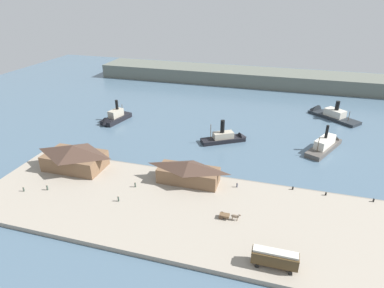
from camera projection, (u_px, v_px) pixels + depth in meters
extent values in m
plane|color=slate|center=(197.00, 170.00, 105.65)|extent=(320.00, 320.00, 0.00)
cube|color=#9E9384|center=(175.00, 209.00, 86.35)|extent=(110.00, 36.00, 1.20)
cube|color=gray|center=(194.00, 174.00, 102.32)|extent=(110.00, 0.80, 1.00)
cube|color=brown|center=(75.00, 161.00, 103.75)|extent=(18.15, 10.75, 4.95)
pyramid|color=#473328|center=(73.00, 150.00, 102.05)|extent=(18.51, 11.29, 2.89)
cube|color=brown|center=(188.00, 175.00, 96.29)|extent=(17.76, 7.09, 4.43)
pyramid|color=#473328|center=(188.00, 165.00, 94.84)|extent=(18.12, 7.45, 2.23)
cube|color=#4C381E|center=(275.00, 258.00, 66.89)|extent=(9.40, 2.73, 2.69)
cube|color=beige|center=(276.00, 252.00, 66.20)|extent=(9.03, 1.91, 0.50)
cylinder|color=black|center=(290.00, 263.00, 68.03)|extent=(0.90, 0.18, 0.90)
cylinder|color=black|center=(290.00, 273.00, 65.67)|extent=(0.90, 0.18, 0.90)
cylinder|color=black|center=(258.00, 257.00, 69.68)|extent=(0.90, 0.18, 0.90)
cylinder|color=black|center=(257.00, 266.00, 67.31)|extent=(0.90, 0.18, 0.90)
cube|color=brown|center=(224.00, 215.00, 81.62)|extent=(2.47, 1.56, 0.50)
cylinder|color=#4C3828|center=(222.00, 214.00, 82.59)|extent=(1.20, 0.10, 1.20)
cylinder|color=#4C3828|center=(221.00, 217.00, 81.24)|extent=(1.20, 0.10, 1.20)
ellipsoid|color=#7A6651|center=(235.00, 216.00, 80.85)|extent=(2.00, 0.70, 0.90)
ellipsoid|color=#7A6651|center=(240.00, 215.00, 80.34)|extent=(0.70, 0.32, 0.44)
cylinder|color=#7A6651|center=(237.00, 218.00, 81.13)|extent=(0.16, 0.16, 1.00)
cylinder|color=#7A6651|center=(237.00, 219.00, 80.79)|extent=(0.16, 0.16, 1.00)
cylinder|color=#7A6651|center=(233.00, 217.00, 81.44)|extent=(0.16, 0.16, 1.00)
cylinder|color=#7A6651|center=(232.00, 218.00, 81.09)|extent=(0.16, 0.16, 1.00)
cylinder|color=#3D4C42|center=(24.00, 189.00, 92.40)|extent=(0.38, 0.38, 1.29)
sphere|color=#CCA889|center=(23.00, 187.00, 92.07)|extent=(0.24, 0.24, 0.24)
cylinder|color=#3D4C42|center=(47.00, 188.00, 92.96)|extent=(0.43, 0.43, 1.46)
sphere|color=#CCA889|center=(47.00, 185.00, 92.59)|extent=(0.27, 0.27, 0.27)
cylinder|color=#33384C|center=(237.00, 185.00, 94.31)|extent=(0.38, 0.38, 1.29)
sphere|color=#CCA889|center=(237.00, 183.00, 93.98)|extent=(0.24, 0.24, 0.24)
cylinder|color=#3D4C42|center=(118.00, 199.00, 88.10)|extent=(0.42, 0.42, 1.43)
sphere|color=#CCA889|center=(118.00, 196.00, 87.74)|extent=(0.26, 0.26, 0.26)
cylinder|color=#3D4C42|center=(135.00, 185.00, 94.35)|extent=(0.42, 0.42, 1.42)
sphere|color=#CCA889|center=(135.00, 182.00, 93.99)|extent=(0.26, 0.26, 0.26)
cylinder|color=black|center=(326.00, 194.00, 90.73)|extent=(0.44, 0.44, 0.90)
cylinder|color=black|center=(374.00, 200.00, 88.01)|extent=(0.44, 0.44, 0.90)
cylinder|color=black|center=(293.00, 188.00, 93.29)|extent=(0.44, 0.44, 0.90)
cube|color=black|center=(223.00, 140.00, 124.68)|extent=(16.74, 12.75, 1.53)
cone|color=black|center=(243.00, 137.00, 126.66)|extent=(4.79, 5.21, 4.27)
cube|color=#B2A893|center=(223.00, 135.00, 123.83)|extent=(8.25, 6.84, 2.38)
cylinder|color=black|center=(223.00, 126.00, 122.16)|extent=(1.60, 1.60, 4.85)
cylinder|color=brown|center=(211.00, 132.00, 121.83)|extent=(0.24, 0.24, 6.08)
cube|color=#23282D|center=(334.00, 117.00, 146.43)|extent=(21.64, 19.61, 1.26)
cone|color=#23282D|center=(313.00, 110.00, 154.77)|extent=(7.08, 7.37, 6.23)
cube|color=beige|center=(335.00, 113.00, 145.50)|extent=(9.62, 9.18, 3.04)
cylinder|color=black|center=(337.00, 106.00, 143.61)|extent=(1.77, 1.77, 3.99)
cylinder|color=brown|center=(349.00, 116.00, 140.24)|extent=(0.24, 0.24, 4.22)
cube|color=black|center=(116.00, 119.00, 143.92)|extent=(8.77, 15.53, 1.96)
cone|color=black|center=(105.00, 124.00, 138.14)|extent=(5.58, 3.70, 5.12)
cube|color=#B2A893|center=(116.00, 113.00, 142.81)|extent=(4.74, 7.29, 3.12)
cylinder|color=black|center=(117.00, 105.00, 142.15)|extent=(1.25, 1.25, 4.08)
cylinder|color=brown|center=(122.00, 109.00, 146.03)|extent=(0.24, 0.24, 4.28)
cube|color=#514C47|center=(324.00, 148.00, 118.24)|extent=(13.77, 20.15, 1.69)
cone|color=#514C47|center=(335.00, 139.00, 124.79)|extent=(5.95, 5.38, 4.86)
cube|color=silver|center=(325.00, 142.00, 117.19)|extent=(8.16, 11.32, 3.16)
cylinder|color=black|center=(327.00, 132.00, 115.46)|extent=(1.02, 1.02, 4.77)
cylinder|color=brown|center=(318.00, 144.00, 112.80)|extent=(0.24, 0.24, 5.31)
cube|color=#60665B|center=(245.00, 76.00, 199.10)|extent=(180.00, 24.00, 8.00)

